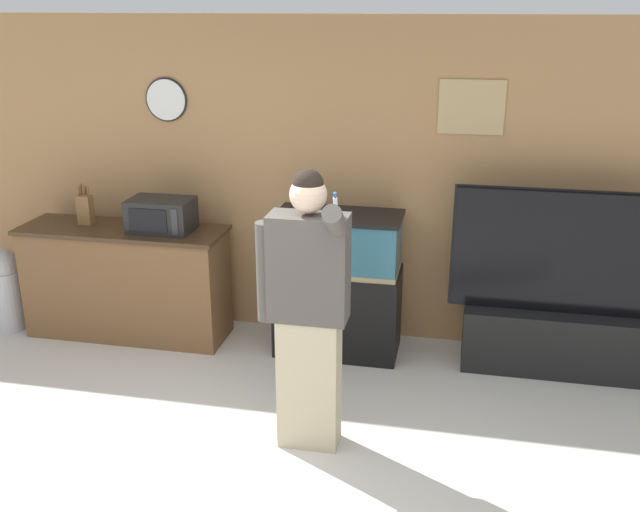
% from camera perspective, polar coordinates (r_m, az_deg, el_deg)
% --- Properties ---
extents(wall_back_paneled, '(10.00, 0.08, 2.60)m').
position_cam_1_polar(wall_back_paneled, '(5.83, -0.11, 5.98)').
color(wall_back_paneled, '#A87A4C').
rests_on(wall_back_paneled, ground_plane).
extents(counter_island, '(1.70, 0.55, 0.94)m').
position_cam_1_polar(counter_island, '(6.18, -15.20, -1.98)').
color(counter_island, brown).
rests_on(counter_island, ground_plane).
extents(microwave, '(0.51, 0.34, 0.26)m').
position_cam_1_polar(microwave, '(5.85, -12.58, 3.22)').
color(microwave, black).
rests_on(microwave, counter_island).
extents(knife_block, '(0.12, 0.09, 0.33)m').
position_cam_1_polar(knife_block, '(6.20, -18.27, 3.59)').
color(knife_block, brown).
rests_on(knife_block, counter_island).
extents(aquarium_on_stand, '(0.98, 0.50, 1.15)m').
position_cam_1_polar(aquarium_on_stand, '(5.64, 1.46, -2.22)').
color(aquarium_on_stand, black).
rests_on(aquarium_on_stand, ground_plane).
extents(tv_on_stand, '(1.59, 0.40, 1.42)m').
position_cam_1_polar(tv_on_stand, '(5.69, 18.16, -4.85)').
color(tv_on_stand, black).
rests_on(tv_on_stand, ground_plane).
extents(person_standing, '(0.57, 0.43, 1.80)m').
position_cam_1_polar(person_standing, '(4.31, -1.03, -4.26)').
color(person_standing, '#BCAD89').
rests_on(person_standing, ground_plane).
extents(trash_bin, '(0.32, 0.32, 0.72)m').
position_cam_1_polar(trash_bin, '(6.70, -23.89, -2.33)').
color(trash_bin, '#B7B7BC').
rests_on(trash_bin, ground_plane).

